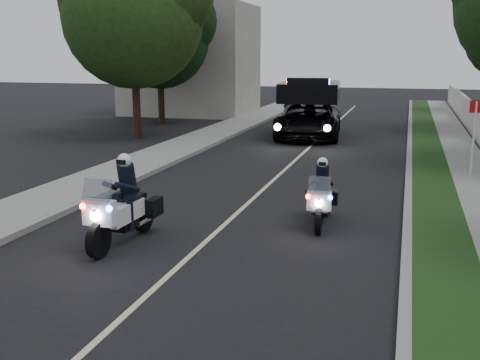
% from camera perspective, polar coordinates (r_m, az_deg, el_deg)
% --- Properties ---
extents(ground, '(120.00, 120.00, 0.00)m').
position_cam_1_polar(ground, '(11.57, -4.83, -7.39)').
color(ground, black).
rests_on(ground, ground).
extents(curb_right, '(0.20, 60.00, 0.15)m').
position_cam_1_polar(curb_right, '(20.50, 16.36, 1.10)').
color(curb_right, gray).
rests_on(curb_right, ground).
extents(grass_verge, '(1.20, 60.00, 0.16)m').
position_cam_1_polar(grass_verge, '(20.52, 18.31, 0.99)').
color(grass_verge, '#193814').
rests_on(grass_verge, ground).
extents(sidewalk_right, '(1.40, 60.00, 0.16)m').
position_cam_1_polar(sidewalk_right, '(20.61, 21.92, 0.77)').
color(sidewalk_right, gray).
rests_on(sidewalk_right, ground).
extents(curb_left, '(0.20, 60.00, 0.15)m').
position_cam_1_polar(curb_left, '(22.03, -5.47, 2.31)').
color(curb_left, gray).
rests_on(curb_left, ground).
extents(sidewalk_left, '(2.00, 60.00, 0.16)m').
position_cam_1_polar(sidewalk_left, '(22.46, -8.08, 2.44)').
color(sidewalk_left, gray).
rests_on(sidewalk_left, ground).
extents(building_far, '(8.00, 6.00, 7.00)m').
position_cam_1_polar(building_far, '(38.75, -4.95, 11.72)').
color(building_far, '#A8A396').
rests_on(building_far, ground).
extents(lane_marking, '(0.12, 50.00, 0.01)m').
position_cam_1_polar(lane_marking, '(20.90, 5.05, 1.56)').
color(lane_marking, '#BFB78C').
rests_on(lane_marking, ground).
extents(police_moto_left, '(0.87, 2.26, 1.90)m').
position_cam_1_polar(police_moto_left, '(12.46, -11.40, -6.13)').
color(police_moto_left, silver).
rests_on(police_moto_left, ground).
extents(police_moto_right, '(0.80, 1.90, 1.57)m').
position_cam_1_polar(police_moto_right, '(13.67, 7.96, -4.34)').
color(police_moto_right, silver).
rests_on(police_moto_right, ground).
extents(police_suv, '(3.50, 6.53, 3.05)m').
position_cam_1_polar(police_suv, '(27.88, 6.78, 4.23)').
color(police_suv, black).
rests_on(police_suv, ground).
extents(bicycle, '(0.84, 1.95, 0.99)m').
position_cam_1_polar(bicycle, '(34.80, 4.81, 5.88)').
color(bicycle, black).
rests_on(bicycle, ground).
extents(cyclist, '(0.69, 0.48, 1.84)m').
position_cam_1_polar(cyclist, '(34.80, 4.81, 5.88)').
color(cyclist, black).
rests_on(cyclist, ground).
extents(sign_post, '(0.43, 0.43, 2.57)m').
position_cam_1_polar(sign_post, '(19.91, 21.80, 0.17)').
color(sign_post, red).
rests_on(sign_post, ground).
extents(tree_left_near, '(7.05, 7.05, 10.68)m').
position_cam_1_polar(tree_left_near, '(27.84, -10.07, 4.12)').
color(tree_left_near, '#244316').
rests_on(tree_left_near, ground).
extents(tree_left_far, '(6.64, 6.64, 9.16)m').
position_cam_1_polar(tree_left_far, '(33.34, -7.73, 5.53)').
color(tree_left_far, black).
rests_on(tree_left_far, ground).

